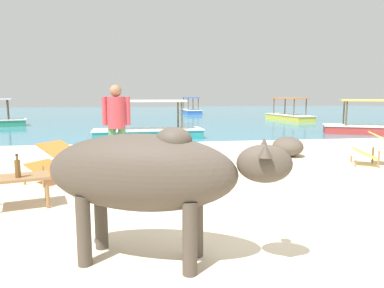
% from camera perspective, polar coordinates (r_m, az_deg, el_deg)
% --- Properties ---
extents(sand_beach, '(18.00, 14.00, 0.04)m').
position_cam_1_polar(sand_beach, '(4.00, 13.35, -13.48)').
color(sand_beach, beige).
rests_on(sand_beach, ground).
extents(water_surface, '(60.00, 36.00, 0.03)m').
position_cam_1_polar(water_surface, '(25.51, -5.80, 4.73)').
color(water_surface, teal).
rests_on(water_surface, ground).
extents(cow, '(2.09, 1.12, 1.17)m').
position_cam_1_polar(cow, '(2.95, -7.36, -4.88)').
color(cow, '#4C4238').
rests_on(cow, sand_beach).
extents(low_bench_table, '(0.85, 0.63, 0.41)m').
position_cam_1_polar(low_bench_table, '(4.95, -26.81, -5.51)').
color(low_bench_table, olive).
rests_on(low_bench_table, sand_beach).
extents(bottle, '(0.07, 0.07, 0.30)m').
position_cam_1_polar(bottle, '(4.84, -26.75, -3.56)').
color(bottle, brown).
rests_on(bottle, low_bench_table).
extents(deck_chair_near, '(0.93, 0.87, 0.68)m').
position_cam_1_polar(deck_chair_near, '(6.05, -21.90, -2.49)').
color(deck_chair_near, olive).
rests_on(deck_chair_near, sand_beach).
extents(deck_chair_far, '(0.92, 0.81, 0.68)m').
position_cam_1_polar(deck_chair_far, '(7.97, 27.70, -0.41)').
color(deck_chair_far, olive).
rests_on(deck_chair_far, sand_beach).
extents(person_standing, '(0.51, 0.32, 1.62)m').
position_cam_1_polar(person_standing, '(6.56, -12.30, 3.65)').
color(person_standing, '#428956').
rests_on(person_standing, sand_beach).
extents(shore_rock_large, '(0.92, 0.96, 0.46)m').
position_cam_1_polar(shore_rock_large, '(8.44, 15.46, -0.41)').
color(shore_rock_large, brown).
rests_on(shore_rock_large, sand_beach).
extents(shore_rock_medium, '(0.49, 0.62, 0.44)m').
position_cam_1_polar(shore_rock_medium, '(7.17, -5.66, -1.71)').
color(shore_rock_medium, '#6B5B4C').
rests_on(shore_rock_medium, sand_beach).
extents(boat_blue, '(1.24, 3.70, 1.29)m').
position_cam_1_polar(boat_blue, '(27.30, -0.22, 5.59)').
color(boat_blue, '#3866B7').
rests_on(boat_blue, water_surface).
extents(boat_teal, '(3.71, 1.29, 1.29)m').
position_cam_1_polar(boat_teal, '(11.83, -7.18, 2.27)').
color(boat_teal, teal).
rests_on(boat_teal, water_surface).
extents(boat_yellow, '(1.64, 3.79, 1.29)m').
position_cam_1_polar(boat_yellow, '(21.13, 15.65, 4.57)').
color(boat_yellow, gold).
rests_on(boat_yellow, water_surface).
extents(boat_red, '(3.81, 2.63, 1.29)m').
position_cam_1_polar(boat_red, '(14.73, 27.94, 2.53)').
color(boat_red, '#C63833').
rests_on(boat_red, water_surface).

